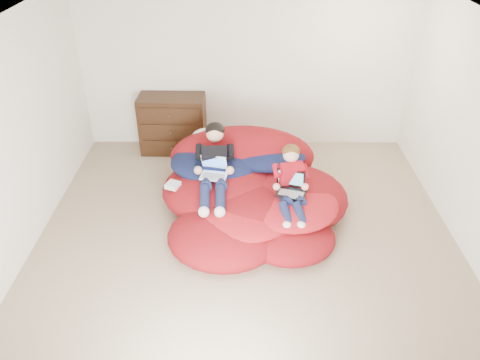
% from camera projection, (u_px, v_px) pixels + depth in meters
% --- Properties ---
extents(room_shell, '(5.10, 5.10, 2.77)m').
position_uv_depth(room_shell, '(246.00, 224.00, 5.49)').
color(room_shell, tan).
rests_on(room_shell, ground).
extents(dresser, '(1.01, 0.57, 0.90)m').
position_uv_depth(dresser, '(173.00, 124.00, 7.26)').
color(dresser, '#321D0D').
rests_on(dresser, ground).
extents(beanbag_pile, '(2.40, 2.44, 0.93)m').
position_uv_depth(beanbag_pile, '(250.00, 192.00, 5.99)').
color(beanbag_pile, maroon).
rests_on(beanbag_pile, ground).
extents(cream_pillow, '(0.49, 0.31, 0.31)m').
position_uv_depth(cream_pillow, '(208.00, 139.00, 6.47)').
color(cream_pillow, beige).
rests_on(cream_pillow, beanbag_pile).
extents(older_boy, '(0.34, 1.20, 0.71)m').
position_uv_depth(older_boy, '(214.00, 162.00, 5.81)').
color(older_boy, black).
rests_on(older_boy, beanbag_pile).
extents(younger_boy, '(0.35, 0.90, 0.69)m').
position_uv_depth(younger_boy, '(291.00, 181.00, 5.54)').
color(younger_boy, '#B00F1D').
rests_on(younger_boy, beanbag_pile).
extents(laptop_white, '(0.35, 0.37, 0.22)m').
position_uv_depth(laptop_white, '(214.00, 170.00, 5.75)').
color(laptop_white, white).
rests_on(laptop_white, older_boy).
extents(laptop_black, '(0.40, 0.38, 0.25)m').
position_uv_depth(laptop_black, '(291.00, 187.00, 5.56)').
color(laptop_black, black).
rests_on(laptop_black, younger_boy).
extents(power_adapter, '(0.21, 0.21, 0.06)m').
position_uv_depth(power_adapter, '(173.00, 185.00, 5.84)').
color(power_adapter, white).
rests_on(power_adapter, beanbag_pile).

